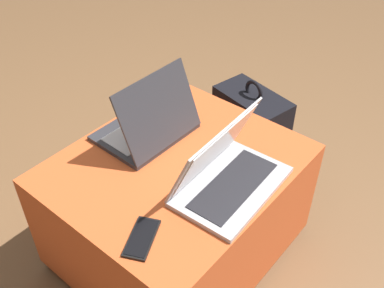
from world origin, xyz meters
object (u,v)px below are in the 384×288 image
(laptop_far, at_px, (149,125))
(cell_phone, at_px, (142,238))
(laptop_near, at_px, (226,174))
(backpack, at_px, (251,140))

(laptop_far, xyz_separation_m, cell_phone, (-0.35, -0.30, -0.05))
(laptop_far, height_order, cell_phone, laptop_far)
(laptop_far, bearing_deg, laptop_near, 86.55)
(cell_phone, relative_size, backpack, 0.30)
(laptop_near, distance_m, cell_phone, 0.33)
(laptop_far, distance_m, backpack, 0.59)
(laptop_near, relative_size, laptop_far, 1.18)
(laptop_far, height_order, backpack, laptop_far)
(laptop_near, bearing_deg, laptop_far, 82.94)
(backpack, bearing_deg, cell_phone, 113.63)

